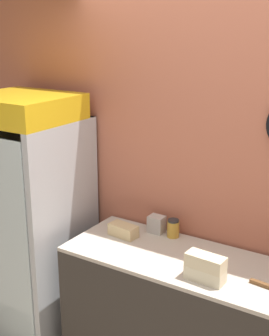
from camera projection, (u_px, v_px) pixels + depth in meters
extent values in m
cube|color=#B7664C|center=(243.00, 181.00, 2.99)|extent=(5.20, 0.06, 2.70)
cube|color=#332D28|center=(213.00, 333.00, 2.96)|extent=(1.99, 0.63, 0.88)
cube|color=#BCB2A3|center=(217.00, 269.00, 2.83)|extent=(1.99, 0.63, 0.02)
cube|color=#B2B7BC|center=(62.00, 212.00, 3.84)|extent=(0.71, 0.04, 1.66)
cube|color=#B2B7BC|center=(3.00, 217.00, 3.73)|extent=(0.05, 0.71, 1.66)
cube|color=#B2B7BC|center=(67.00, 237.00, 3.40)|extent=(0.05, 0.71, 1.66)
cube|color=#B2B7BC|center=(40.00, 317.00, 3.80)|extent=(0.71, 0.71, 0.05)
cube|color=white|center=(60.00, 213.00, 3.81)|extent=(0.61, 0.02, 1.56)
cube|color=gold|center=(22.00, 108.00, 3.26)|extent=(0.71, 0.64, 0.18)
cube|color=silver|center=(35.00, 270.00, 3.66)|extent=(0.59, 0.59, 0.01)
cube|color=silver|center=(32.00, 226.00, 3.55)|extent=(0.59, 0.59, 0.01)
cube|color=silver|center=(28.00, 180.00, 3.44)|extent=(0.59, 0.59, 0.01)
cylinder|color=#B2231E|center=(23.00, 235.00, 3.23)|extent=(0.07, 0.07, 0.14)
cylinder|color=#B2231E|center=(22.00, 222.00, 3.20)|extent=(0.03, 0.03, 0.06)
cylinder|color=orange|center=(12.00, 180.00, 3.14)|extent=(0.06, 0.06, 0.18)
cylinder|color=orange|center=(11.00, 161.00, 3.10)|extent=(0.02, 0.02, 0.08)
cylinder|color=#5B2D19|center=(22.00, 280.00, 3.38)|extent=(0.08, 0.08, 0.13)
cylinder|color=#5B2D19|center=(21.00, 269.00, 3.35)|extent=(0.03, 0.03, 0.05)
cylinder|color=#5B2D19|center=(25.00, 183.00, 3.09)|extent=(0.06, 0.06, 0.18)
cylinder|color=#5B2D19|center=(23.00, 164.00, 3.05)|extent=(0.03, 0.03, 0.08)
cube|color=beige|center=(205.00, 274.00, 2.67)|extent=(0.23, 0.11, 0.08)
cube|color=beige|center=(206.00, 262.00, 2.65)|extent=(0.23, 0.11, 0.08)
cube|color=tan|center=(123.00, 230.00, 3.23)|extent=(0.21, 0.12, 0.08)
cube|color=brown|center=(260.00, 284.00, 2.63)|extent=(0.13, 0.04, 0.02)
cylinder|color=gold|center=(173.00, 229.00, 3.22)|extent=(0.08, 0.08, 0.11)
cylinder|color=#262628|center=(173.00, 221.00, 3.20)|extent=(0.08, 0.08, 0.01)
cube|color=#B7B2AD|center=(157.00, 224.00, 3.29)|extent=(0.11, 0.09, 0.12)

